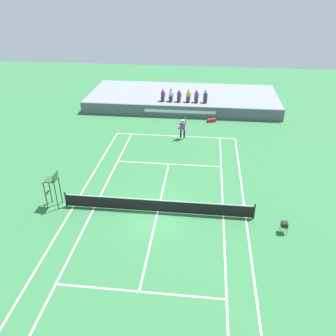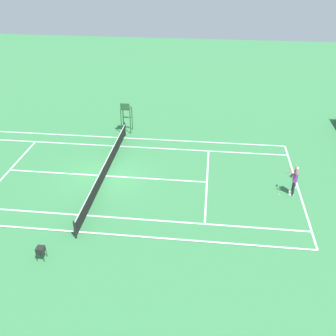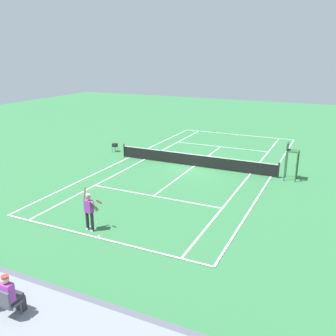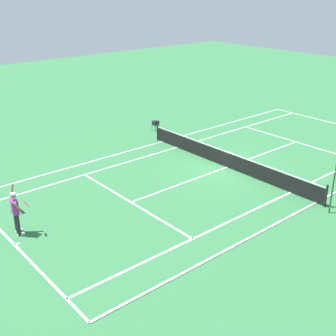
{
  "view_description": "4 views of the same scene",
  "coord_description": "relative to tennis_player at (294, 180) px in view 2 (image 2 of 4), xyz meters",
  "views": [
    {
      "loc": [
        2.67,
        -17.9,
        13.25
      ],
      "look_at": [
        0.21,
        4.0,
        1.0
      ],
      "focal_mm": 37.68,
      "sensor_mm": 36.0,
      "label": 1
    },
    {
      "loc": [
        20.3,
        6.31,
        12.98
      ],
      "look_at": [
        0.21,
        4.0,
        1.0
      ],
      "focal_mm": 41.45,
      "sensor_mm": 36.0,
      "label": 2
    },
    {
      "loc": [
        -9.15,
        23.78,
        7.92
      ],
      "look_at": [
        0.21,
        4.0,
        1.0
      ],
      "focal_mm": 39.14,
      "sensor_mm": 36.0,
      "label": 3
    },
    {
      "loc": [
        -14.81,
        16.74,
        9.28
      ],
      "look_at": [
        0.21,
        4.0,
        1.0
      ],
      "focal_mm": 47.25,
      "sensor_mm": 36.0,
      "label": 4
    }
  ],
  "objects": [
    {
      "name": "court",
      "position": [
        -0.69,
        -11.41,
        -0.98
      ],
      "size": [
        11.08,
        23.88,
        0.03
      ],
      "color": "#337542",
      "rests_on": "ground"
    },
    {
      "name": "tennis_player",
      "position": [
        0.0,
        0.0,
        0.0
      ],
      "size": [
        0.81,
        0.62,
        2.08
      ],
      "color": "#232328",
      "rests_on": "ground"
    },
    {
      "name": "ball_hopper",
      "position": [
        6.85,
        -12.53,
        -0.42
      ],
      "size": [
        0.36,
        0.36,
        0.7
      ],
      "color": "black",
      "rests_on": "ground"
    },
    {
      "name": "ground_plane",
      "position": [
        -0.69,
        -11.41,
        -0.99
      ],
      "size": [
        80.0,
        80.0,
        0.0
      ],
      "primitive_type": "plane",
      "color": "#337542"
    },
    {
      "name": "tennis_ball",
      "position": [
        0.2,
        -0.73,
        -0.96
      ],
      "size": [
        0.07,
        0.07,
        0.07
      ],
      "primitive_type": "sphere",
      "color": "#D1E533",
      "rests_on": "ground"
    },
    {
      "name": "net",
      "position": [
        -0.69,
        -11.41,
        -0.47
      ],
      "size": [
        11.98,
        0.1,
        1.07
      ],
      "color": "black",
      "rests_on": "ground"
    },
    {
      "name": "umpire_chair",
      "position": [
        -7.34,
        -11.41,
        0.56
      ],
      "size": [
        0.77,
        0.77,
        2.44
      ],
      "color": "#2D562D",
      "rests_on": "ground"
    }
  ]
}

